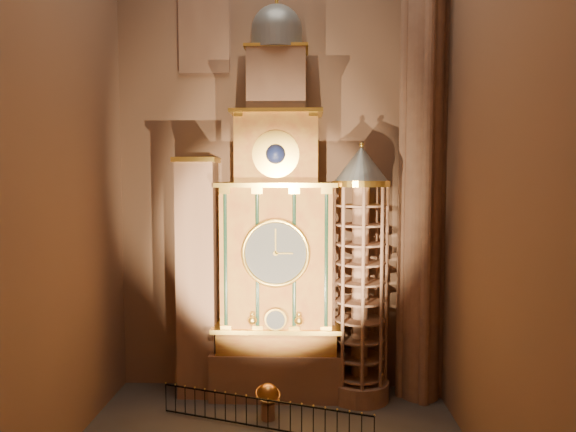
{
  "coord_description": "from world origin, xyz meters",
  "views": [
    {
      "loc": [
        1.19,
        -16.6,
        9.25
      ],
      "look_at": [
        0.53,
        3.0,
        7.88
      ],
      "focal_mm": 32.0,
      "sensor_mm": 36.0,
      "label": 1
    }
  ],
  "objects_px": {
    "astronomical_clock": "(277,241)",
    "celestial_globe": "(268,398)",
    "portrait_tower": "(198,276)",
    "iron_railing": "(262,414)",
    "stair_turret": "(360,276)"
  },
  "relations": [
    {
      "from": "astronomical_clock",
      "to": "celestial_globe",
      "type": "xyz_separation_m",
      "value": [
        -0.23,
        -2.32,
        -5.83
      ]
    },
    {
      "from": "portrait_tower",
      "to": "celestial_globe",
      "type": "xyz_separation_m",
      "value": [
        3.17,
        -2.34,
        -4.3
      ]
    },
    {
      "from": "astronomical_clock",
      "to": "iron_railing",
      "type": "xyz_separation_m",
      "value": [
        -0.37,
        -3.17,
        -6.07
      ]
    },
    {
      "from": "celestial_globe",
      "to": "iron_railing",
      "type": "bearing_deg",
      "value": -99.54
    },
    {
      "from": "iron_railing",
      "to": "astronomical_clock",
      "type": "bearing_deg",
      "value": 83.3
    },
    {
      "from": "portrait_tower",
      "to": "celestial_globe",
      "type": "height_order",
      "value": "portrait_tower"
    },
    {
      "from": "stair_turret",
      "to": "portrait_tower",
      "type": "bearing_deg",
      "value": 177.67
    },
    {
      "from": "celestial_globe",
      "to": "iron_railing",
      "type": "height_order",
      "value": "celestial_globe"
    },
    {
      "from": "celestial_globe",
      "to": "portrait_tower",
      "type": "bearing_deg",
      "value": 143.57
    },
    {
      "from": "iron_railing",
      "to": "stair_turret",
      "type": "bearing_deg",
      "value": 36.92
    },
    {
      "from": "portrait_tower",
      "to": "iron_railing",
      "type": "relative_size",
      "value": 1.29
    },
    {
      "from": "portrait_tower",
      "to": "celestial_globe",
      "type": "distance_m",
      "value": 5.83
    },
    {
      "from": "astronomical_clock",
      "to": "portrait_tower",
      "type": "bearing_deg",
      "value": 179.71
    },
    {
      "from": "stair_turret",
      "to": "celestial_globe",
      "type": "relative_size",
      "value": 7.62
    },
    {
      "from": "celestial_globe",
      "to": "iron_railing",
      "type": "relative_size",
      "value": 0.18
    }
  ]
}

